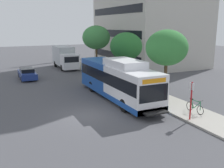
# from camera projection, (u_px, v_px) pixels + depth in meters

# --- Properties ---
(ground_plane) EXTENTS (120.00, 120.00, 0.00)m
(ground_plane) POSITION_uv_depth(u_px,v_px,m) (61.00, 91.00, 25.79)
(ground_plane) COLOR #4C4C51
(sidewalk_curb) EXTENTS (3.00, 56.00, 0.14)m
(sidewalk_curb) POSITION_uv_depth(u_px,v_px,m) (132.00, 87.00, 26.93)
(sidewalk_curb) COLOR #A8A399
(sidewalk_curb) RESTS_ON ground
(transit_bus) EXTENTS (2.58, 12.25, 3.65)m
(transit_bus) POSITION_uv_depth(u_px,v_px,m) (117.00, 80.00, 22.72)
(transit_bus) COLOR white
(transit_bus) RESTS_ON ground
(bus_stop_sign_pole) EXTENTS (0.10, 0.36, 2.60)m
(bus_stop_sign_pole) POSITION_uv_depth(u_px,v_px,m) (191.00, 98.00, 17.25)
(bus_stop_sign_pole) COLOR red
(bus_stop_sign_pole) RESTS_ON sidewalk_curb
(bicycle_parked) EXTENTS (0.52, 1.76, 1.02)m
(bicycle_parked) POSITION_uv_depth(u_px,v_px,m) (195.00, 107.00, 18.85)
(bicycle_parked) COLOR black
(bicycle_parked) RESTS_ON sidewalk_curb
(street_tree_near_stop) EXTENTS (3.61, 3.61, 5.93)m
(street_tree_near_stop) POSITION_uv_depth(u_px,v_px,m) (167.00, 48.00, 21.97)
(street_tree_near_stop) COLOR #4C3823
(street_tree_near_stop) RESTS_ON sidewalk_curb
(street_tree_mid_block) EXTENTS (3.70, 3.70, 5.49)m
(street_tree_mid_block) POSITION_uv_depth(u_px,v_px,m) (126.00, 46.00, 29.40)
(street_tree_mid_block) COLOR #4C3823
(street_tree_mid_block) RESTS_ON sidewalk_curb
(street_tree_far_block) EXTENTS (4.06, 4.06, 6.23)m
(street_tree_far_block) POSITION_uv_depth(u_px,v_px,m) (96.00, 38.00, 37.70)
(street_tree_far_block) COLOR #4C3823
(street_tree_far_block) RESTS_ON sidewalk_curb
(parked_car_far_lane) EXTENTS (1.80, 4.50, 1.33)m
(parked_car_far_lane) POSITION_uv_depth(u_px,v_px,m) (27.00, 74.00, 31.27)
(parked_car_far_lane) COLOR navy
(parked_car_far_lane) RESTS_ON ground
(box_truck_background) EXTENTS (2.32, 7.01, 3.25)m
(box_truck_background) POSITION_uv_depth(u_px,v_px,m) (65.00, 57.00, 38.89)
(box_truck_background) COLOR silver
(box_truck_background) RESTS_ON ground
(lattice_comm_tower) EXTENTS (1.10, 1.10, 22.59)m
(lattice_comm_tower) POSITION_uv_depth(u_px,v_px,m) (110.00, 21.00, 54.26)
(lattice_comm_tower) COLOR #B7B7BC
(lattice_comm_tower) RESTS_ON ground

